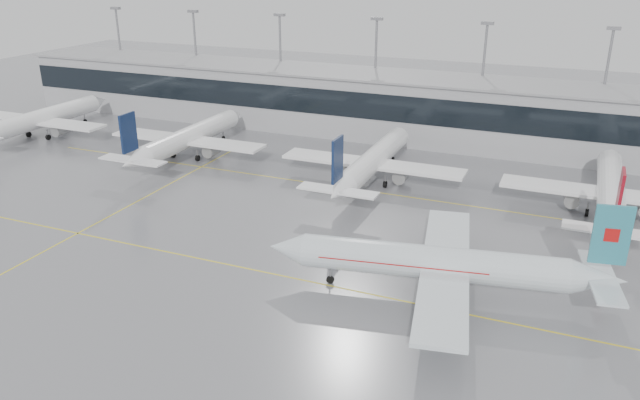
% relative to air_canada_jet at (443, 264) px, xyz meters
% --- Properties ---
extents(ground, '(320.00, 320.00, 0.00)m').
position_rel_air_canada_jet_xyz_m(ground, '(-18.19, -2.71, -3.83)').
color(ground, gray).
rests_on(ground, ground).
extents(taxi_line_main, '(120.00, 0.25, 0.01)m').
position_rel_air_canada_jet_xyz_m(taxi_line_main, '(-18.19, -2.71, -3.83)').
color(taxi_line_main, yellow).
rests_on(taxi_line_main, ground).
extents(taxi_line_north, '(120.00, 0.25, 0.01)m').
position_rel_air_canada_jet_xyz_m(taxi_line_north, '(-18.19, 27.29, -3.83)').
color(taxi_line_north, yellow).
rests_on(taxi_line_north, ground).
extents(taxi_line_cross, '(0.25, 60.00, 0.01)m').
position_rel_air_canada_jet_xyz_m(taxi_line_cross, '(-48.19, 12.29, -3.83)').
color(taxi_line_cross, yellow).
rests_on(taxi_line_cross, ground).
extents(terminal, '(180.00, 15.00, 12.00)m').
position_rel_air_canada_jet_xyz_m(terminal, '(-18.19, 59.29, 2.17)').
color(terminal, '#9D9EA1').
rests_on(terminal, ground).
extents(terminal_glass, '(180.00, 0.20, 5.00)m').
position_rel_air_canada_jet_xyz_m(terminal_glass, '(-18.19, 51.74, 3.67)').
color(terminal_glass, black).
rests_on(terminal_glass, ground).
extents(terminal_roof, '(182.00, 16.00, 0.40)m').
position_rel_air_canada_jet_xyz_m(terminal_roof, '(-18.19, 59.29, 8.37)').
color(terminal_roof, gray).
rests_on(terminal_roof, ground).
extents(light_masts, '(156.40, 1.00, 22.60)m').
position_rel_air_canada_jet_xyz_m(light_masts, '(-18.19, 65.29, 9.51)').
color(light_masts, gray).
rests_on(light_masts, ground).
extents(air_canada_jet, '(37.76, 30.84, 12.03)m').
position_rel_air_canada_jet_xyz_m(air_canada_jet, '(0.00, 0.00, 0.00)').
color(air_canada_jet, silver).
rests_on(air_canada_jet, ground).
extents(parked_jet_a, '(29.64, 36.96, 11.72)m').
position_rel_air_canada_jet_xyz_m(parked_jet_a, '(-88.19, 30.98, -0.12)').
color(parked_jet_a, white).
rests_on(parked_jet_a, ground).
extents(parked_jet_b, '(29.64, 36.96, 11.72)m').
position_rel_air_canada_jet_xyz_m(parked_jet_b, '(-53.19, 30.98, -0.12)').
color(parked_jet_b, white).
rests_on(parked_jet_b, ground).
extents(parked_jet_c, '(29.64, 36.96, 11.72)m').
position_rel_air_canada_jet_xyz_m(parked_jet_c, '(-18.19, 30.98, -0.12)').
color(parked_jet_c, white).
rests_on(parked_jet_c, ground).
extents(parked_jet_d, '(29.64, 36.96, 11.72)m').
position_rel_air_canada_jet_xyz_m(parked_jet_d, '(16.81, 30.98, -0.12)').
color(parked_jet_d, white).
rests_on(parked_jet_d, ground).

